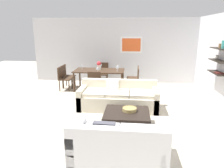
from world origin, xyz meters
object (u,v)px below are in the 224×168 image
object	(u,v)px
decorative_bowl	(130,109)
wine_glass_foot	(97,69)
dining_chair_right_near	(135,79)
wine_glass_right_near	(117,68)
dining_chair_left_near	(63,77)
dining_chair_head	(103,72)
wine_glass_head	(101,65)
sofa_beige	(118,98)
dining_chair_left_far	(67,74)
dining_chair_foot	(95,82)
centerpiece_vase	(99,65)
wine_glass_left_far	(82,66)
dining_table	(99,72)
loveseat_white	(118,146)
coffee_table	(127,120)
dining_chair_right_far	(135,76)
wine_glass_right_far	(118,67)

from	to	relation	value
decorative_bowl	wine_glass_foot	size ratio (longest dim) A/B	2.07
dining_chair_right_near	wine_glass_right_near	xyz separation A→B (m)	(-0.65, 0.10, 0.37)
dining_chair_left_near	wine_glass_right_near	distance (m)	2.06
dining_chair_head	wine_glass_head	bearing A→B (deg)	-90.00
wine_glass_foot	wine_glass_right_near	bearing A→B (deg)	24.12
wine_glass_head	sofa_beige	bearing A→B (deg)	-69.68
dining_chair_left_near	dining_chair_left_far	bearing A→B (deg)	90.00
dining_chair_foot	centerpiece_vase	size ratio (longest dim) A/B	2.75
sofa_beige	wine_glass_left_far	distance (m)	2.59
dining_table	dining_chair_left_near	bearing A→B (deg)	-170.65
loveseat_white	wine_glass_right_near	distance (m)	4.37
coffee_table	wine_glass_foot	size ratio (longest dim) A/B	6.33
decorative_bowl	loveseat_white	bearing A→B (deg)	-96.45
loveseat_white	dining_chair_right_near	bearing A→B (deg)	86.20
dining_chair_foot	dining_chair_head	bearing A→B (deg)	90.00
dining_chair_left_near	wine_glass_left_far	xyz separation A→B (m)	(0.65, 0.34, 0.35)
wine_glass_right_near	wine_glass_head	distance (m)	0.88
dining_chair_right_near	wine_glass_left_far	bearing A→B (deg)	170.44
sofa_beige	dining_chair_left_near	world-z (taller)	dining_chair_left_near
dining_chair_left_near	centerpiece_vase	bearing A→B (deg)	10.92
sofa_beige	wine_glass_head	bearing A→B (deg)	110.32
dining_chair_right_far	wine_glass_foot	world-z (taller)	wine_glass_foot
wine_glass_head	coffee_table	bearing A→B (deg)	-72.02
wine_glass_foot	dining_chair_right_far	bearing A→B (deg)	25.89
sofa_beige	dining_table	xyz separation A→B (m)	(-0.86, 1.89, 0.39)
wine_glass_left_far	centerpiece_vase	world-z (taller)	centerpiece_vase
loveseat_white	wine_glass_foot	size ratio (longest dim) A/B	9.84
coffee_table	wine_glass_foot	world-z (taller)	wine_glass_foot
dining_chair_left_far	wine_glass_right_near	xyz separation A→B (m)	(2.02, -0.34, 0.37)
loveseat_white	dining_chair_head	xyz separation A→B (m)	(-1.05, 5.33, 0.21)
wine_glass_right_near	wine_glass_left_far	world-z (taller)	wine_glass_right_near
wine_glass_left_far	centerpiece_vase	xyz separation A→B (m)	(0.67, -0.09, 0.06)
decorative_bowl	dining_chair_head	world-z (taller)	dining_chair_head
decorative_bowl	dining_chair_head	size ratio (longest dim) A/B	0.38
centerpiece_vase	wine_glass_foot	bearing A→B (deg)	-88.24
decorative_bowl	dining_table	size ratio (longest dim) A/B	0.18
dining_chair_right_far	wine_glass_right_near	distance (m)	0.82
dining_chair_right_near	wine_glass_right_near	distance (m)	0.75
dining_chair_right_far	dining_chair_foot	size ratio (longest dim) A/B	1.00
dining_chair_right_far	dining_chair_foot	distance (m)	1.74
dining_chair_left_near	wine_glass_right_far	bearing A→B (deg)	9.56
loveseat_white	dining_chair_right_near	size ratio (longest dim) A/B	1.83
dining_chair_left_far	wine_glass_head	size ratio (longest dim) A/B	5.75
dining_chair_right_far	wine_glass_right_far	size ratio (longest dim) A/B	5.55
coffee_table	dining_chair_right_near	distance (m)	2.92
decorative_bowl	dining_chair_foot	size ratio (longest dim) A/B	0.38
dining_chair_right_far	centerpiece_vase	size ratio (longest dim) A/B	2.75
coffee_table	decorative_bowl	bearing A→B (deg)	51.56
dining_chair_left_far	wine_glass_head	distance (m)	1.40
dining_chair_left_far	dining_chair_left_near	world-z (taller)	same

